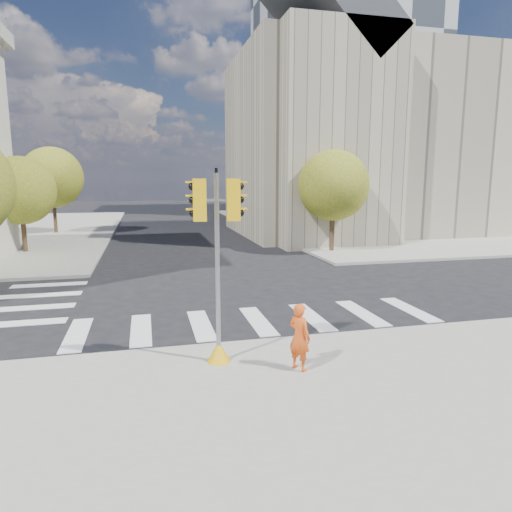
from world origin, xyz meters
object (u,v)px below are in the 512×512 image
(lamp_near, at_px, (317,177))
(photographer, at_px, (300,337))
(lamp_far, at_px, (264,177))
(traffic_signal, at_px, (218,283))

(lamp_near, height_order, photographer, lamp_near)
(lamp_far, distance_m, photographer, 35.30)
(traffic_signal, height_order, photographer, traffic_signal)
(lamp_near, distance_m, traffic_signal, 21.80)
(lamp_near, xyz_separation_m, photographer, (-8.15, -20.15, -3.65))
(photographer, bearing_deg, lamp_far, -45.98)
(lamp_far, height_order, photographer, lamp_far)
(lamp_far, bearing_deg, traffic_signal, -106.52)
(lamp_near, xyz_separation_m, traffic_signal, (-9.87, -19.27, -2.50))
(lamp_far, height_order, traffic_signal, lamp_far)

